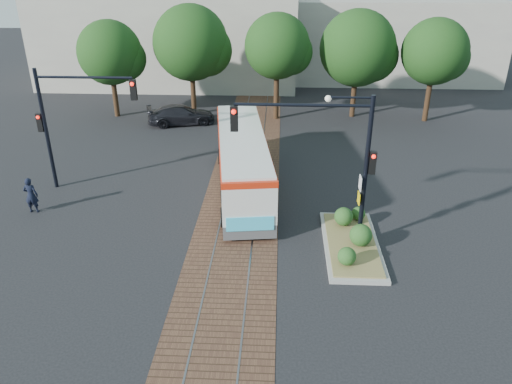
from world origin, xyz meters
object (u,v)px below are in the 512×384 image
officer (31,195)px  signal_pole_main (335,149)px  signal_pole_left (66,114)px  city_bus (242,159)px  traffic_island (352,238)px  parked_car (181,115)px

officer → signal_pole_main: bearing=168.2°
officer → signal_pole_left: bearing=-114.2°
signal_pole_left → officer: bearing=-111.4°
city_bus → officer: 9.90m
city_bus → signal_pole_main: (3.89, -5.13, 2.58)m
traffic_island → officer: bearing=171.3°
officer → city_bus: bearing=-164.9°
signal_pole_main → parked_car: (-8.87, 15.20, -3.50)m
signal_pole_main → parked_car: bearing=120.3°
signal_pole_left → officer: 4.19m
traffic_island → parked_car: (-9.83, 15.29, 0.33)m
signal_pole_main → signal_pole_left: bearing=158.6°
city_bus → signal_pole_left: size_ratio=1.80×
parked_car → signal_pole_left: bearing=146.5°
city_bus → officer: city_bus is taller
traffic_island → parked_car: bearing=122.7°
city_bus → parked_car: size_ratio=2.37×
city_bus → traffic_island: (4.84, -5.22, -1.25)m
city_bus → signal_pole_main: bearing=-60.4°
signal_pole_left → officer: (-1.06, -2.70, -3.02)m
officer → traffic_island: bearing=168.5°
traffic_island → parked_car: parked_car is taller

